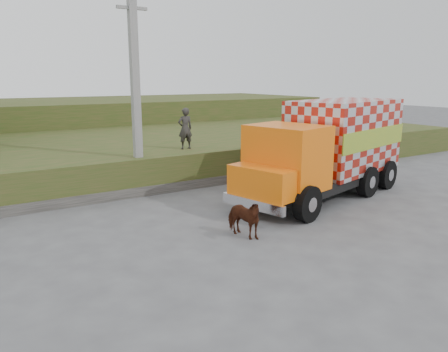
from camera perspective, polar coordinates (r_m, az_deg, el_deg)
ground at (r=14.75m, az=-0.67°, el=-5.60°), size 120.00×120.00×0.00m
embankment at (r=23.46m, az=-13.54°, el=2.83°), size 40.00×12.00×1.50m
embankment_far at (r=34.87m, az=-20.04°, el=6.80°), size 40.00×12.00×3.00m
retaining_strip at (r=17.57m, az=-13.50°, el=-2.27°), size 16.00×0.50×0.40m
utility_pole at (r=17.72m, az=-11.47°, el=10.65°), size 1.20×0.30×8.00m
cargo_truck at (r=17.78m, az=13.57°, el=3.62°), size 8.82×4.63×3.76m
cow at (r=12.94m, az=2.46°, el=-5.50°), size 0.95×1.52×1.19m
pedestrian at (r=19.69m, az=-5.10°, el=6.20°), size 0.69×0.48×1.84m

